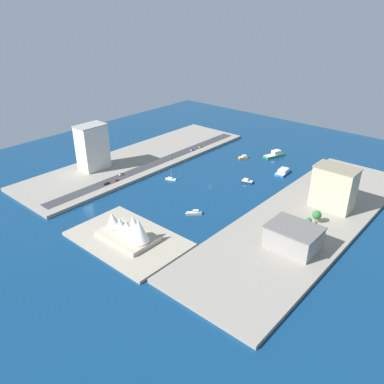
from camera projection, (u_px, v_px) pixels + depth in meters
ground_plane at (210, 186)px, 324.24m from camera, size 440.00×440.00×0.00m
quay_west at (306, 219)px, 272.51m from camera, size 70.00×240.00×2.58m
quay_east at (140, 159)px, 374.83m from camera, size 70.00×240.00×2.58m
peninsula_point at (128, 239)px, 249.50m from camera, size 76.17×48.52×2.00m
road_strip at (155, 163)px, 361.78m from camera, size 11.12×228.00×0.15m
ferry_green_doubledeck at (274, 155)px, 383.14m from camera, size 14.07×23.48×6.25m
yacht_sleek_gray at (194, 213)px, 279.88m from camera, size 10.37×10.52×3.62m
patrol_launch_navy at (247, 181)px, 328.90m from camera, size 11.19×7.61×3.33m
water_taxi_orange at (243, 157)px, 378.65m from camera, size 7.89×10.40×3.61m
catamaran_blue at (283, 172)px, 345.73m from camera, size 10.12×19.54×4.38m
sailboat_small_white at (171, 179)px, 334.26m from camera, size 10.00×6.41×10.84m
hotel_broad_white at (92, 147)px, 342.50m from camera, size 17.16×26.07×40.33m
carpark_squat_concrete at (293, 237)px, 235.81m from camera, size 30.98×24.08×14.57m
office_block_beige at (334, 188)px, 277.90m from camera, size 29.85×17.63×31.85m
suv_black at (107, 183)px, 320.03m from camera, size 1.92×5.22×1.56m
taxi_yellow_cab at (201, 146)px, 400.83m from camera, size 2.01×4.89×1.54m
van_white at (121, 174)px, 337.10m from camera, size 1.87×4.47×1.41m
sedan_silver at (192, 150)px, 392.40m from camera, size 2.08×4.72×1.58m
pickup_red at (116, 180)px, 325.94m from camera, size 1.88×4.33×1.42m
traffic_light_waterfront at (173, 156)px, 366.50m from camera, size 0.36×0.36×6.50m
opera_landmark at (130, 229)px, 244.27m from camera, size 38.80×23.77×19.83m
park_tree_cluster at (315, 216)px, 261.97m from camera, size 7.02×12.83×9.09m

